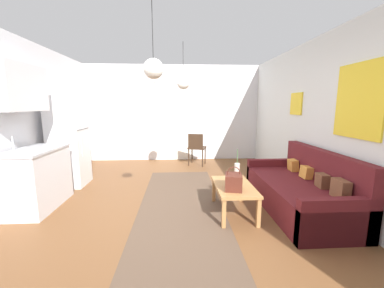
% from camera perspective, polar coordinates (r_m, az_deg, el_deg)
% --- Properties ---
extents(ground_plane, '(5.34, 7.58, 0.10)m').
position_cam_1_polar(ground_plane, '(3.44, -5.62, -18.12)').
color(ground_plane, brown).
extents(wall_back, '(4.94, 0.13, 2.63)m').
position_cam_1_polar(wall_back, '(6.59, -4.59, 7.44)').
color(wall_back, silver).
rests_on(wall_back, ground_plane).
extents(wall_right, '(0.12, 7.18, 2.63)m').
position_cam_1_polar(wall_right, '(3.81, 33.53, 4.53)').
color(wall_right, silver).
rests_on(wall_right, ground_plane).
extents(area_rug, '(1.26, 3.80, 0.01)m').
position_cam_1_polar(area_rug, '(3.63, -2.70, -15.53)').
color(area_rug, brown).
rests_on(area_rug, ground_plane).
extents(couch, '(0.91, 1.94, 0.89)m').
position_cam_1_polar(couch, '(3.89, 25.38, -10.47)').
color(couch, '#5B191E').
rests_on(couch, ground_plane).
extents(coffee_table, '(0.53, 0.91, 0.42)m').
position_cam_1_polar(coffee_table, '(3.42, 10.24, -10.81)').
color(coffee_table, '#A87542').
rests_on(coffee_table, ground_plane).
extents(bamboo_vase, '(0.08, 0.08, 0.47)m').
position_cam_1_polar(bamboo_vase, '(3.66, 10.95, -6.51)').
color(bamboo_vase, beige).
rests_on(bamboo_vase, coffee_table).
extents(handbag, '(0.27, 0.31, 0.32)m').
position_cam_1_polar(handbag, '(3.21, 10.12, -9.07)').
color(handbag, '#512319').
rests_on(handbag, coffee_table).
extents(refrigerator, '(0.60, 0.60, 1.71)m').
position_cam_1_polar(refrigerator, '(5.02, -28.01, 0.54)').
color(refrigerator, white).
rests_on(refrigerator, ground_plane).
extents(kitchen_counter, '(0.58, 1.05, 2.11)m').
position_cam_1_polar(kitchen_counter, '(4.15, -34.58, -2.21)').
color(kitchen_counter, silver).
rests_on(kitchen_counter, ground_plane).
extents(accent_chair, '(0.52, 0.51, 0.83)m').
position_cam_1_polar(accent_chair, '(5.95, 1.13, -0.69)').
color(accent_chair, '#382619').
rests_on(accent_chair, ground_plane).
extents(pendant_lamp_near, '(0.22, 0.22, 0.80)m').
position_cam_1_polar(pendant_lamp_near, '(2.69, -9.43, 17.74)').
color(pendant_lamp_near, black).
extents(pendant_lamp_far, '(0.24, 0.24, 0.81)m').
position_cam_1_polar(pendant_lamp_far, '(4.26, -2.16, 14.81)').
color(pendant_lamp_far, black).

